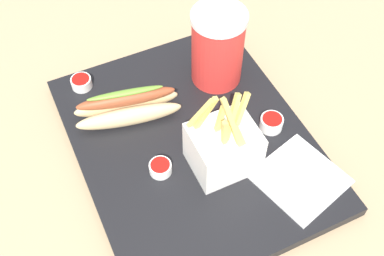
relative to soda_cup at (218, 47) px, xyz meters
The scene contains 9 objects.
ground_plane 0.18m from the soda_cup, 42.32° to the right, with size 2.40×2.40×0.02m, color tan.
food_tray 0.16m from the soda_cup, 42.32° to the right, with size 0.44×0.35×0.02m, color black.
soda_cup is the anchor object (origin of this frame).
fries_basket 0.18m from the soda_cup, 24.02° to the right, with size 0.08×0.10×0.16m.
hot_dog_1 0.18m from the soda_cup, 83.31° to the right, with size 0.09×0.18×0.06m.
ketchup_cup_1 0.24m from the soda_cup, 109.28° to the right, with size 0.04×0.04×0.02m.
ketchup_cup_2 0.15m from the soda_cup, 11.88° to the left, with size 0.04×0.04×0.02m.
ketchup_cup_3 0.22m from the soda_cup, 49.80° to the right, with size 0.03×0.03×0.02m.
napkin_stack 0.25m from the soda_cup, ahead, with size 0.12×0.12×0.00m, color white.
Camera 1 is at (0.41, -0.19, 0.65)m, focal length 45.27 mm.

